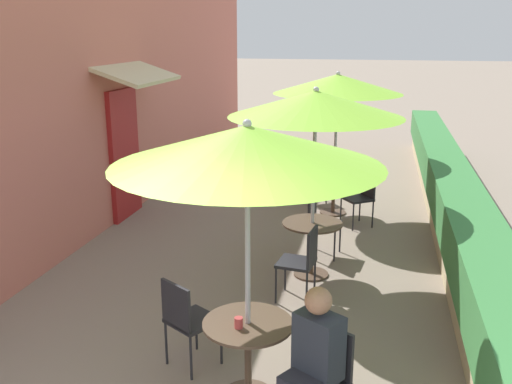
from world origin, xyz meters
The scene contains 16 objects.
cafe_facade_wall centered at (-2.54, 6.89, 2.09)m, with size 0.98×14.05×4.20m.
planter_hedge centered at (2.75, 6.92, 0.54)m, with size 0.60×13.05×1.01m.
patio_table_near centered at (0.69, 1.96, 0.50)m, with size 0.75×0.75×0.70m.
patio_umbrella_near centered at (0.69, 1.96, 2.17)m, with size 2.08×2.08×2.37m.
cafe_chair_near_left centered at (0.05, 2.27, 0.52)m, with size 0.55×0.55×0.87m.
cafe_chair_near_right centered at (1.34, 1.64, 0.52)m, with size 0.55×0.55×0.87m.
seated_patron_near_right centered at (1.28, 1.54, 0.69)m, with size 0.48×0.51×1.25m.
coffee_cup_near centered at (0.64, 1.86, 0.75)m, with size 0.07×0.07×0.09m.
patio_table_mid centered at (0.91, 4.57, 0.50)m, with size 0.75×0.75×0.70m.
patio_umbrella_mid centered at (0.91, 4.57, 2.17)m, with size 2.08×2.08×2.37m.
cafe_chair_mid_left centered at (0.89, 3.85, 0.52)m, with size 0.45×0.45×0.87m.
cafe_chair_mid_right centered at (0.92, 5.29, 0.52)m, with size 0.45×0.45×0.87m.
patio_table_far centered at (0.96, 7.19, 0.50)m, with size 0.75×0.75×0.70m.
patio_umbrella_far centered at (0.96, 7.19, 2.17)m, with size 2.08×2.08×2.37m.
cafe_chair_far_left centered at (0.48, 7.72, 0.52)m, with size 0.56×0.56×0.87m.
cafe_chair_far_right centered at (1.44, 6.65, 0.52)m, with size 0.56×0.56×0.87m.
Camera 1 is at (1.65, -2.11, 3.00)m, focal length 40.00 mm.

